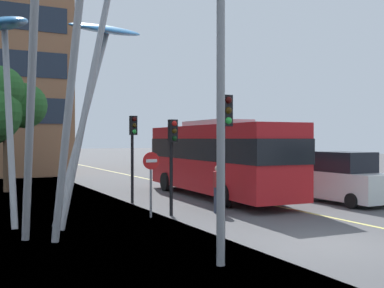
% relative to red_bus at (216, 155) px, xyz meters
% --- Properties ---
extents(ground, '(120.00, 240.00, 0.10)m').
position_rel_red_bus_xyz_m(ground, '(-2.75, -9.81, -1.99)').
color(ground, '#4C4C4F').
extents(red_bus, '(3.09, 11.10, 3.55)m').
position_rel_red_bus_xyz_m(red_bus, '(0.00, 0.00, 0.00)').
color(red_bus, red).
rests_on(red_bus, ground).
extents(traffic_light_kerb_near, '(0.28, 0.42, 3.83)m').
position_rel_red_bus_xyz_m(traffic_light_kerb_near, '(-4.57, -8.41, 0.83)').
color(traffic_light_kerb_near, black).
rests_on(traffic_light_kerb_near, ground).
extents(traffic_light_kerb_far, '(0.28, 0.42, 3.38)m').
position_rel_red_bus_xyz_m(traffic_light_kerb_far, '(-3.98, -3.84, 0.52)').
color(traffic_light_kerb_far, black).
rests_on(traffic_light_kerb_far, ground).
extents(traffic_light_island_mid, '(0.28, 0.42, 3.67)m').
position_rel_red_bus_xyz_m(traffic_light_island_mid, '(-4.13, -0.19, 0.72)').
color(traffic_light_island_mid, black).
rests_on(traffic_light_island_mid, ground).
extents(car_parked_mid, '(1.94, 4.29, 2.16)m').
position_rel_red_bus_xyz_m(car_parked_mid, '(3.79, -4.10, -0.94)').
color(car_parked_mid, silver).
rests_on(car_parked_mid, ground).
extents(car_parked_far, '(2.00, 4.17, 2.27)m').
position_rel_red_bus_xyz_m(car_parked_far, '(4.19, 3.36, -0.88)').
color(car_parked_far, navy).
rests_on(car_parked_far, ground).
extents(car_side_street, '(1.92, 4.51, 2.40)m').
position_rel_red_bus_xyz_m(car_side_street, '(3.69, 9.55, -0.82)').
color(car_side_street, navy).
rests_on(car_side_street, ground).
extents(street_lamp, '(1.46, 0.44, 7.88)m').
position_rel_red_bus_xyz_m(street_lamp, '(-5.41, -10.15, 3.04)').
color(street_lamp, gray).
rests_on(street_lamp, ground).
extents(pedestrian, '(0.34, 0.34, 1.73)m').
position_rel_red_bus_xyz_m(pedestrian, '(-2.22, -3.97, -1.07)').
color(pedestrian, '#2D3342').
rests_on(pedestrian, ground).
extents(no_entry_sign, '(0.60, 0.12, 2.26)m').
position_rel_red_bus_xyz_m(no_entry_sign, '(-4.78, -3.82, -0.43)').
color(no_entry_sign, gray).
rests_on(no_entry_sign, ground).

